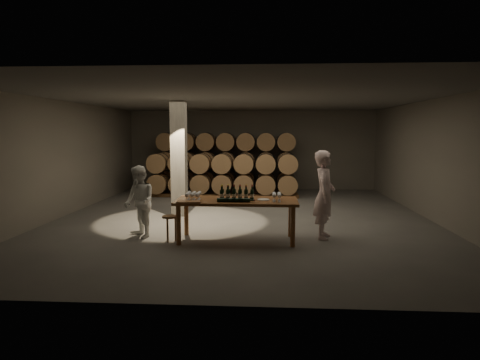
# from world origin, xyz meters

# --- Properties ---
(room) EXTENTS (12.00, 12.00, 12.00)m
(room) POSITION_xyz_m (-1.80, 0.20, 1.60)
(room) COLOR #575452
(room) RESTS_ON ground
(tasting_table) EXTENTS (2.60, 1.10, 0.90)m
(tasting_table) POSITION_xyz_m (0.00, -2.50, 0.80)
(tasting_table) COLOR brown
(tasting_table) RESTS_ON ground
(barrel_stack_back) EXTENTS (5.48, 0.95, 2.31)m
(barrel_stack_back) POSITION_xyz_m (-0.96, 5.20, 1.20)
(barrel_stack_back) COLOR brown
(barrel_stack_back) RESTS_ON ground
(barrel_stack_front) EXTENTS (5.48, 0.95, 1.57)m
(barrel_stack_front) POSITION_xyz_m (-0.96, 3.80, 0.83)
(barrel_stack_front) COLOR brown
(barrel_stack_front) RESTS_ON ground
(bottle_cluster) EXTENTS (0.73, 0.23, 0.31)m
(bottle_cluster) POSITION_xyz_m (0.01, -2.48, 1.01)
(bottle_cluster) COLOR black
(bottle_cluster) RESTS_ON tasting_table
(lying_bottles) EXTENTS (0.79, 0.09, 0.09)m
(lying_bottles) POSITION_xyz_m (-0.03, -2.83, 0.94)
(lying_bottles) COLOR black
(lying_bottles) RESTS_ON tasting_table
(glass_cluster_left) EXTENTS (0.30, 0.41, 0.17)m
(glass_cluster_left) POSITION_xyz_m (-0.92, -2.61, 1.02)
(glass_cluster_left) COLOR silver
(glass_cluster_left) RESTS_ON tasting_table
(glass_cluster_right) EXTENTS (0.19, 0.41, 0.17)m
(glass_cluster_right) POSITION_xyz_m (0.85, -2.60, 1.02)
(glass_cluster_right) COLOR silver
(glass_cluster_right) RESTS_ON tasting_table
(plate) EXTENTS (0.27, 0.27, 0.02)m
(plate) POSITION_xyz_m (0.57, -2.51, 0.91)
(plate) COLOR white
(plate) RESTS_ON tasting_table
(notebook_near) EXTENTS (0.30, 0.26, 0.03)m
(notebook_near) POSITION_xyz_m (-0.86, -2.95, 0.92)
(notebook_near) COLOR brown
(notebook_near) RESTS_ON tasting_table
(notebook_corner) EXTENTS (0.22, 0.27, 0.02)m
(notebook_corner) POSITION_xyz_m (-1.10, -2.91, 0.91)
(notebook_corner) COLOR brown
(notebook_corner) RESTS_ON tasting_table
(pen) EXTENTS (0.13, 0.03, 0.01)m
(pen) POSITION_xyz_m (-0.76, -2.92, 0.91)
(pen) COLOR black
(pen) RESTS_ON tasting_table
(stool) EXTENTS (0.33, 0.33, 0.56)m
(stool) POSITION_xyz_m (-1.42, -2.65, 0.46)
(stool) COLOR brown
(stool) RESTS_ON ground
(person_man) EXTENTS (0.59, 0.79, 1.94)m
(person_man) POSITION_xyz_m (1.91, -2.15, 0.97)
(person_man) COLOR #F7D6D8
(person_man) RESTS_ON ground
(person_woman) EXTENTS (0.97, 0.99, 1.61)m
(person_woman) POSITION_xyz_m (-2.18, -2.34, 0.80)
(person_woman) COLOR white
(person_woman) RESTS_ON ground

